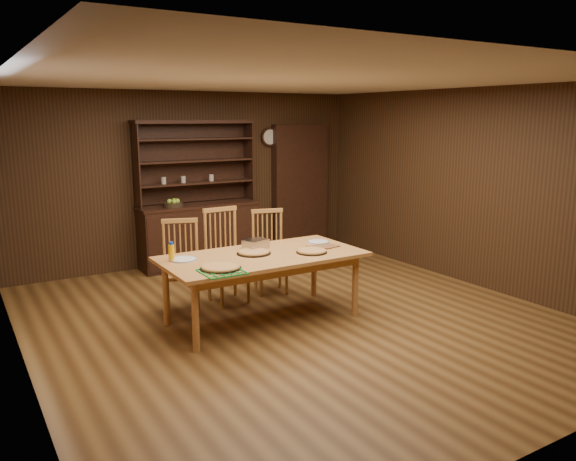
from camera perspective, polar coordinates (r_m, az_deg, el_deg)
floor at (r=6.37m, az=0.83°, el=-8.92°), size 6.00×6.00×0.00m
room_shell at (r=6.01m, az=0.87°, el=5.32°), size 6.00×6.00×6.00m
china_hutch at (r=8.59m, az=-9.02°, el=0.42°), size 1.84×0.52×2.17m
doorway at (r=9.51m, az=1.20°, el=4.41°), size 1.00×0.18×2.10m
wall_clock at (r=9.21m, az=-1.89°, el=9.48°), size 0.30×0.05×0.30m
dining_table at (r=6.13m, az=-2.61°, el=-3.08°), size 2.19×1.09×0.75m
chair_left at (r=6.61m, az=-10.79°, el=-3.23°), size 0.55×0.54×1.07m
chair_center at (r=6.87m, az=-6.45°, el=-2.17°), size 0.49×0.47×1.14m
chair_right at (r=7.22m, az=-1.93°, el=-1.81°), size 0.53×0.51×1.06m
pizza_left at (r=5.58m, az=-6.86°, el=-3.71°), size 0.41×0.41×0.04m
pizza_right at (r=6.20m, az=2.42°, el=-2.10°), size 0.34×0.34×0.04m
pizza_center at (r=6.15m, az=-3.50°, el=-2.22°), size 0.38×0.38×0.04m
cooling_rack at (r=5.46m, az=-6.73°, el=-4.14°), size 0.47×0.47×0.02m
plate_left at (r=5.98m, az=-10.57°, el=-2.90°), size 0.28×0.28×0.02m
plate_right at (r=6.70m, az=3.10°, el=-1.15°), size 0.26×0.26×0.02m
foil_dish at (r=6.39m, az=-3.29°, el=-1.38°), size 0.31×0.26×0.11m
juice_bottle at (r=5.94m, az=-11.76°, el=-2.17°), size 0.06×0.06×0.20m
pot_holder_a at (r=6.50m, az=4.20°, el=-1.58°), size 0.21×0.21×0.01m
pot_holder_b at (r=6.42m, az=3.09°, el=-1.72°), size 0.24×0.24×0.02m
fruit_bowl at (r=8.31m, az=-11.59°, el=2.68°), size 0.29×0.29×0.12m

